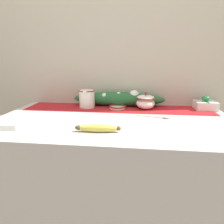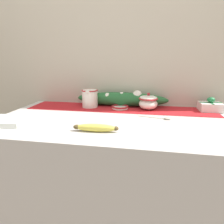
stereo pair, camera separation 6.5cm
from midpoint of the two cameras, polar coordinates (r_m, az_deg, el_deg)
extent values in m
cube|color=#B7B2AD|center=(1.33, 2.10, -21.24)|extent=(1.35, 0.74, 0.92)
cube|color=#B7AD99|center=(1.46, 4.60, 13.06)|extent=(2.15, 0.04, 2.40)
cube|color=#A8191E|center=(1.36, 3.73, 1.03)|extent=(1.24, 0.24, 0.00)
cylinder|color=white|center=(1.38, -5.00, 3.86)|extent=(0.11, 0.11, 0.12)
torus|color=#A31E23|center=(1.37, -5.06, 6.18)|extent=(0.11, 0.11, 0.01)
torus|color=white|center=(1.44, -4.33, 4.74)|extent=(0.06, 0.01, 0.06)
ellipsoid|color=white|center=(1.33, -5.60, 5.73)|extent=(0.03, 0.02, 0.02)
ellipsoid|color=white|center=(1.34, 11.65, 2.29)|extent=(0.12, 0.12, 0.08)
torus|color=#A31E23|center=(1.33, 11.73, 3.78)|extent=(0.12, 0.12, 0.01)
ellipsoid|color=white|center=(1.33, 11.74, 4.03)|extent=(0.11, 0.11, 0.03)
sphere|color=#A31E23|center=(1.33, 11.79, 5.01)|extent=(0.02, 0.02, 0.02)
cylinder|color=white|center=(1.34, 3.55, 1.19)|extent=(0.11, 0.11, 0.01)
torus|color=#A31E23|center=(1.34, 3.56, 1.60)|extent=(0.11, 0.11, 0.01)
ellipsoid|color=#DBCC4C|center=(0.93, -2.58, -4.53)|extent=(0.20, 0.05, 0.04)
ellipsoid|color=brown|center=(0.95, -8.09, -4.28)|extent=(0.04, 0.02, 0.02)
ellipsoid|color=brown|center=(0.92, 3.10, -4.75)|extent=(0.03, 0.02, 0.02)
cube|color=#A89E89|center=(1.18, 12.56, -1.51)|extent=(0.15, 0.04, 0.00)
ellipsoid|color=#A89E89|center=(1.16, 17.07, -1.83)|extent=(0.04, 0.03, 0.01)
cube|color=white|center=(1.16, -26.09, -2.34)|extent=(0.19, 0.19, 0.03)
cube|color=silver|center=(1.44, 27.41, 1.33)|extent=(0.14, 0.12, 0.05)
cube|color=#1E6B38|center=(1.43, 27.55, 2.42)|extent=(0.14, 0.01, 0.00)
cube|color=#1E6B38|center=(1.43, 27.55, 2.42)|extent=(0.01, 0.12, 0.00)
ellipsoid|color=#1E6B38|center=(1.43, 27.63, 3.12)|extent=(0.05, 0.04, 0.03)
ellipsoid|color=#235B2D|center=(1.41, 4.09, 3.68)|extent=(0.65, 0.11, 0.10)
sphere|color=silver|center=(1.45, -4.09, 4.82)|extent=(0.08, 0.08, 0.08)
sphere|color=silver|center=(1.41, 0.03, 4.35)|extent=(0.06, 0.06, 0.06)
sphere|color=silver|center=(1.41, 4.09, 4.51)|extent=(0.06, 0.06, 0.06)
sphere|color=silver|center=(1.40, 8.53, 4.62)|extent=(0.07, 0.07, 0.07)
sphere|color=silver|center=(1.40, 12.72, 3.68)|extent=(0.05, 0.05, 0.05)
camera|label=1|loc=(0.03, -88.28, 0.46)|focal=32.00mm
camera|label=2|loc=(0.03, 91.72, -0.46)|focal=32.00mm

